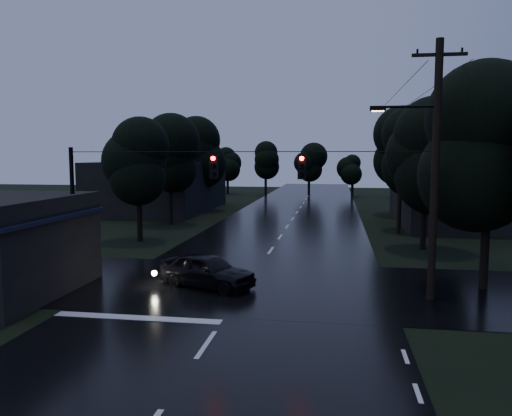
# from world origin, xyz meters

# --- Properties ---
(main_road) EXTENTS (12.00, 120.00, 0.02)m
(main_road) POSITION_xyz_m (0.00, 30.00, 0.00)
(main_road) COLOR black
(main_road) RESTS_ON ground
(cross_street) EXTENTS (60.00, 9.00, 0.02)m
(cross_street) POSITION_xyz_m (0.00, 12.00, 0.00)
(cross_street) COLOR black
(cross_street) RESTS_ON ground
(building_far_right) EXTENTS (10.00, 14.00, 4.40)m
(building_far_right) POSITION_xyz_m (14.00, 34.00, 2.20)
(building_far_right) COLOR black
(building_far_right) RESTS_ON ground
(building_far_left) EXTENTS (10.00, 16.00, 5.00)m
(building_far_left) POSITION_xyz_m (-14.00, 40.00, 2.50)
(building_far_left) COLOR black
(building_far_left) RESTS_ON ground
(utility_pole_main) EXTENTS (3.50, 0.30, 10.00)m
(utility_pole_main) POSITION_xyz_m (7.41, 11.00, 5.26)
(utility_pole_main) COLOR black
(utility_pole_main) RESTS_ON ground
(utility_pole_far) EXTENTS (2.00, 0.30, 7.50)m
(utility_pole_far) POSITION_xyz_m (8.30, 28.00, 3.88)
(utility_pole_far) COLOR black
(utility_pole_far) RESTS_ON ground
(anchor_pole_left) EXTENTS (0.18, 0.18, 6.00)m
(anchor_pole_left) POSITION_xyz_m (-7.50, 11.00, 3.00)
(anchor_pole_left) COLOR black
(anchor_pole_left) RESTS_ON ground
(span_signals) EXTENTS (15.00, 0.37, 1.12)m
(span_signals) POSITION_xyz_m (0.56, 10.99, 5.24)
(span_signals) COLOR black
(span_signals) RESTS_ON ground
(tree_corner_near) EXTENTS (4.48, 4.48, 9.44)m
(tree_corner_near) POSITION_xyz_m (10.00, 13.00, 5.99)
(tree_corner_near) COLOR black
(tree_corner_near) RESTS_ON ground
(tree_left_a) EXTENTS (3.92, 3.92, 8.26)m
(tree_left_a) POSITION_xyz_m (-9.00, 22.00, 5.24)
(tree_left_a) COLOR black
(tree_left_a) RESTS_ON ground
(tree_left_b) EXTENTS (4.20, 4.20, 8.85)m
(tree_left_b) POSITION_xyz_m (-9.60, 30.00, 5.62)
(tree_left_b) COLOR black
(tree_left_b) RESTS_ON ground
(tree_left_c) EXTENTS (4.48, 4.48, 9.44)m
(tree_left_c) POSITION_xyz_m (-10.20, 40.00, 5.99)
(tree_left_c) COLOR black
(tree_left_c) RESTS_ON ground
(tree_right_a) EXTENTS (4.20, 4.20, 8.85)m
(tree_right_a) POSITION_xyz_m (9.00, 22.00, 5.62)
(tree_right_a) COLOR black
(tree_right_a) RESTS_ON ground
(tree_right_b) EXTENTS (4.48, 4.48, 9.44)m
(tree_right_b) POSITION_xyz_m (9.60, 30.00, 5.99)
(tree_right_b) COLOR black
(tree_right_b) RESTS_ON ground
(tree_right_c) EXTENTS (4.76, 4.76, 10.03)m
(tree_right_c) POSITION_xyz_m (10.20, 40.00, 6.37)
(tree_right_c) COLOR black
(tree_right_c) RESTS_ON ground
(car) EXTENTS (4.65, 3.19, 1.47)m
(car) POSITION_xyz_m (-1.65, 11.45, 0.73)
(car) COLOR black
(car) RESTS_ON ground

